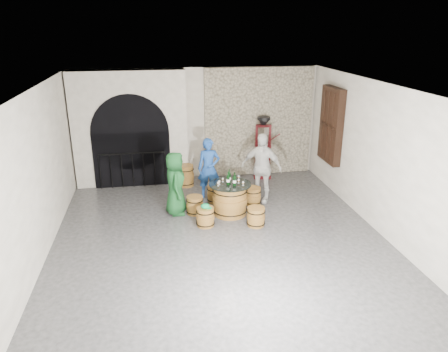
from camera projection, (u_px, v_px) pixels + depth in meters
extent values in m
plane|color=#2E2E31|center=(220.00, 238.00, 9.10)|extent=(8.00, 8.00, 0.00)
plane|color=beige|center=(198.00, 124.00, 12.26)|extent=(8.00, 0.00, 8.00)
plane|color=beige|center=(275.00, 279.00, 4.84)|extent=(8.00, 0.00, 8.00)
plane|color=beige|center=(37.00, 178.00, 8.00)|extent=(0.00, 8.00, 8.00)
plane|color=beige|center=(380.00, 159.00, 9.10)|extent=(0.00, 8.00, 8.00)
plane|color=beige|center=(219.00, 88.00, 8.01)|extent=(8.00, 8.00, 0.00)
cube|color=tan|center=(259.00, 122.00, 12.49)|extent=(3.20, 0.12, 3.18)
cube|color=beige|center=(130.00, 129.00, 11.73)|extent=(3.10, 0.50, 3.18)
cube|color=black|center=(132.00, 160.00, 11.76)|extent=(2.10, 0.03, 1.55)
cylinder|color=black|center=(130.00, 133.00, 11.50)|extent=(2.10, 0.03, 2.10)
cylinder|color=black|center=(132.00, 154.00, 11.63)|extent=(1.79, 0.04, 0.04)
cylinder|color=black|center=(100.00, 172.00, 11.66)|extent=(0.02, 0.02, 0.98)
cylinder|color=black|center=(111.00, 172.00, 11.70)|extent=(0.02, 0.02, 0.98)
cylinder|color=black|center=(122.00, 171.00, 11.75)|extent=(0.02, 0.02, 0.98)
cylinder|color=black|center=(133.00, 170.00, 11.80)|extent=(0.02, 0.02, 0.98)
cylinder|color=black|center=(144.00, 170.00, 11.84)|extent=(0.02, 0.02, 0.98)
cylinder|color=black|center=(155.00, 169.00, 11.89)|extent=(0.02, 0.02, 0.98)
cylinder|color=black|center=(165.00, 169.00, 11.94)|extent=(0.02, 0.02, 0.98)
cube|color=black|center=(331.00, 125.00, 11.24)|extent=(0.20, 1.10, 2.00)
cube|color=black|center=(329.00, 125.00, 11.24)|extent=(0.06, 0.88, 1.76)
cube|color=black|center=(330.00, 125.00, 11.24)|extent=(0.22, 0.92, 0.06)
cube|color=black|center=(335.00, 128.00, 10.97)|extent=(0.22, 0.06, 1.80)
cube|color=black|center=(330.00, 125.00, 11.24)|extent=(0.22, 0.06, 1.80)
cube|color=black|center=(326.00, 123.00, 11.51)|extent=(0.22, 0.06, 1.80)
cylinder|color=olive|center=(230.00, 200.00, 10.14)|extent=(0.78, 0.78, 0.74)
cylinder|color=olive|center=(230.00, 200.00, 10.14)|extent=(0.83, 0.83, 0.16)
torus|color=black|center=(230.00, 209.00, 10.22)|extent=(0.83, 0.83, 0.02)
torus|color=black|center=(230.00, 190.00, 10.05)|extent=(0.83, 0.83, 0.02)
cylinder|color=olive|center=(230.00, 185.00, 10.01)|extent=(0.79, 0.79, 0.02)
cylinder|color=black|center=(230.00, 184.00, 10.00)|extent=(1.01, 1.01, 0.01)
cylinder|color=olive|center=(195.00, 205.00, 10.22)|extent=(0.39, 0.39, 0.42)
cylinder|color=olive|center=(195.00, 205.00, 10.22)|extent=(0.41, 0.41, 0.09)
torus|color=black|center=(195.00, 211.00, 10.27)|extent=(0.43, 0.43, 0.02)
torus|color=black|center=(195.00, 200.00, 10.17)|extent=(0.43, 0.43, 0.02)
cylinder|color=olive|center=(195.00, 197.00, 10.14)|extent=(0.39, 0.39, 0.02)
cylinder|color=olive|center=(215.00, 194.00, 10.91)|extent=(0.39, 0.39, 0.42)
cylinder|color=olive|center=(215.00, 194.00, 10.91)|extent=(0.41, 0.41, 0.09)
torus|color=black|center=(215.00, 199.00, 10.96)|extent=(0.43, 0.43, 0.02)
torus|color=black|center=(215.00, 189.00, 10.86)|extent=(0.43, 0.43, 0.02)
cylinder|color=olive|center=(215.00, 186.00, 10.83)|extent=(0.39, 0.39, 0.02)
cylinder|color=olive|center=(253.00, 196.00, 10.76)|extent=(0.39, 0.39, 0.42)
cylinder|color=olive|center=(253.00, 196.00, 10.76)|extent=(0.41, 0.41, 0.09)
torus|color=black|center=(253.00, 201.00, 10.81)|extent=(0.43, 0.43, 0.02)
torus|color=black|center=(253.00, 191.00, 10.72)|extent=(0.43, 0.43, 0.02)
cylinder|color=olive|center=(253.00, 188.00, 10.69)|extent=(0.39, 0.39, 0.02)
cylinder|color=olive|center=(256.00, 217.00, 9.61)|extent=(0.39, 0.39, 0.42)
cylinder|color=olive|center=(256.00, 217.00, 9.61)|extent=(0.41, 0.41, 0.09)
torus|color=black|center=(256.00, 223.00, 9.66)|extent=(0.43, 0.43, 0.02)
torus|color=black|center=(256.00, 211.00, 9.56)|extent=(0.43, 0.43, 0.02)
cylinder|color=olive|center=(256.00, 208.00, 9.54)|extent=(0.39, 0.39, 0.02)
cylinder|color=olive|center=(205.00, 217.00, 9.60)|extent=(0.39, 0.39, 0.42)
cylinder|color=olive|center=(205.00, 217.00, 9.60)|extent=(0.41, 0.41, 0.09)
torus|color=black|center=(205.00, 223.00, 9.65)|extent=(0.43, 0.43, 0.02)
torus|color=black|center=(205.00, 211.00, 9.55)|extent=(0.43, 0.43, 0.02)
cylinder|color=olive|center=(205.00, 208.00, 9.52)|extent=(0.39, 0.39, 0.02)
ellipsoid|color=#0D914D|center=(205.00, 206.00, 9.50)|extent=(0.20, 0.20, 0.11)
cylinder|color=#0D914D|center=(209.00, 208.00, 9.50)|extent=(0.13, 0.13, 0.01)
imported|color=#13461E|center=(175.00, 184.00, 10.04)|extent=(0.51, 0.77, 1.54)
imported|color=#1A4494|center=(209.00, 168.00, 11.04)|extent=(0.61, 0.43, 1.58)
imported|color=beige|center=(261.00, 168.00, 10.74)|extent=(1.13, 0.91, 1.80)
cylinder|color=black|center=(228.00, 180.00, 9.92)|extent=(0.07, 0.07, 0.22)
cylinder|color=white|center=(228.00, 181.00, 9.92)|extent=(0.08, 0.08, 0.06)
cone|color=black|center=(228.00, 175.00, 9.88)|extent=(0.07, 0.07, 0.05)
cylinder|color=black|center=(228.00, 173.00, 9.86)|extent=(0.03, 0.03, 0.07)
cylinder|color=black|center=(235.00, 181.00, 9.86)|extent=(0.07, 0.07, 0.22)
cylinder|color=white|center=(235.00, 181.00, 9.87)|extent=(0.08, 0.08, 0.06)
cone|color=black|center=(235.00, 176.00, 9.82)|extent=(0.07, 0.07, 0.05)
cylinder|color=black|center=(235.00, 174.00, 9.80)|extent=(0.03, 0.03, 0.07)
cylinder|color=black|center=(229.00, 178.00, 10.06)|extent=(0.07, 0.07, 0.22)
cylinder|color=white|center=(229.00, 178.00, 10.06)|extent=(0.08, 0.08, 0.06)
cone|color=black|center=(229.00, 173.00, 10.01)|extent=(0.07, 0.07, 0.05)
cylinder|color=black|center=(229.00, 171.00, 10.00)|extent=(0.03, 0.03, 0.07)
cylinder|color=olive|center=(186.00, 176.00, 11.94)|extent=(0.42, 0.42, 0.59)
cylinder|color=olive|center=(186.00, 176.00, 11.94)|extent=(0.45, 0.45, 0.13)
torus|color=black|center=(186.00, 183.00, 12.01)|extent=(0.46, 0.46, 0.02)
torus|color=black|center=(186.00, 169.00, 11.87)|extent=(0.46, 0.46, 0.02)
cylinder|color=olive|center=(186.00, 166.00, 11.84)|extent=(0.43, 0.43, 0.02)
cube|color=#480C10|center=(262.00, 175.00, 12.71)|extent=(0.57, 0.49, 0.10)
cube|color=#480C10|center=(263.00, 145.00, 12.39)|extent=(0.50, 0.37, 0.12)
cube|color=#480C10|center=(264.00, 126.00, 12.19)|extent=(0.47, 0.20, 0.07)
cylinder|color=black|center=(263.00, 159.00, 12.53)|extent=(0.05, 0.05, 0.97)
cylinder|color=black|center=(264.00, 118.00, 12.12)|extent=(0.37, 0.37, 0.09)
cone|color=black|center=(264.00, 122.00, 12.16)|extent=(0.37, 0.37, 0.19)
cube|color=#480C10|center=(256.00, 151.00, 12.45)|extent=(0.08, 0.08, 1.55)
cube|color=#480C10|center=(269.00, 151.00, 12.44)|extent=(0.08, 0.08, 1.55)
cylinder|color=#480C10|center=(273.00, 138.00, 12.27)|extent=(0.41, 0.11, 0.30)
cube|color=silver|center=(267.00, 131.00, 12.54)|extent=(0.18, 0.10, 0.22)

